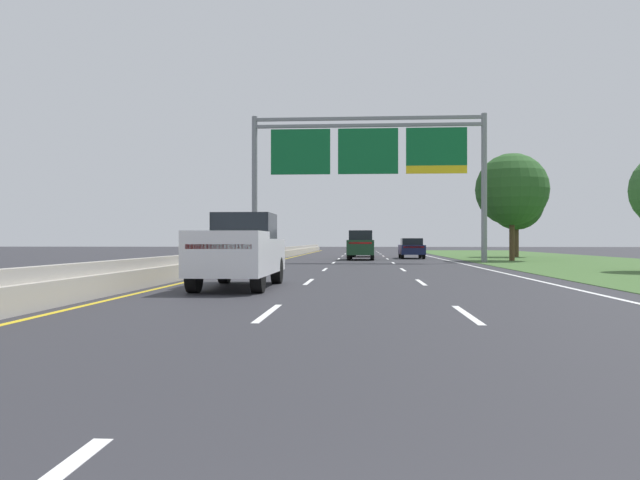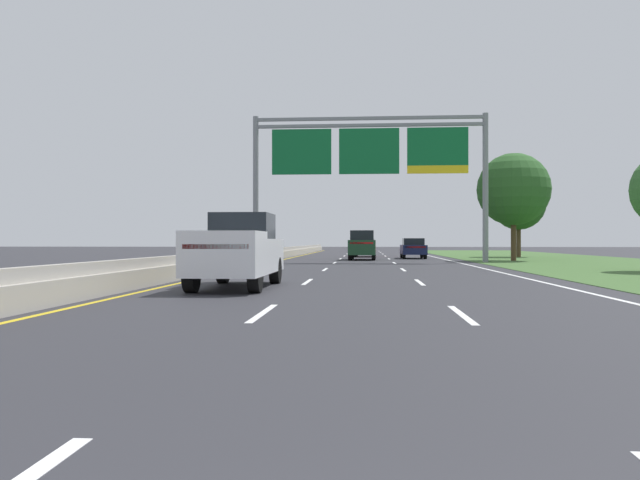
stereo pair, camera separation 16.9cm
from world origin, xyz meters
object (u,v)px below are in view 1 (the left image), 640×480
(car_navy_right_lane_sedan, at_px, (411,248))
(roadside_tree_distant, at_px, (517,203))
(overhead_sign_gantry, at_px, (368,158))
(pickup_truck_white, at_px, (240,251))
(car_red_centre_lane_sedan, at_px, (363,247))
(roadside_tree_far, at_px, (512,190))
(car_darkgreen_centre_lane_suv, at_px, (361,245))

(car_navy_right_lane_sedan, relative_size, roadside_tree_distant, 0.65)
(overhead_sign_gantry, distance_m, pickup_truck_white, 23.07)
(pickup_truck_white, distance_m, car_navy_right_lane_sedan, 31.86)
(pickup_truck_white, bearing_deg, car_navy_right_lane_sedan, -13.57)
(car_navy_right_lane_sedan, height_order, roadside_tree_distant, roadside_tree_distant)
(car_red_centre_lane_sedan, xyz_separation_m, roadside_tree_far, (10.11, -10.61, 4.06))
(car_red_centre_lane_sedan, bearing_deg, pickup_truck_white, 175.59)
(car_darkgreen_centre_lane_suv, relative_size, roadside_tree_distant, 0.70)
(pickup_truck_white, xyz_separation_m, car_red_centre_lane_sedan, (3.68, 35.96, -0.26))
(car_darkgreen_centre_lane_suv, xyz_separation_m, roadside_tree_far, (10.30, -1.94, 3.78))
(pickup_truck_white, height_order, roadside_tree_distant, roadside_tree_distant)
(car_red_centre_lane_sedan, relative_size, roadside_tree_distant, 0.66)
(roadside_tree_distant, bearing_deg, roadside_tree_far, -105.32)
(car_darkgreen_centre_lane_suv, distance_m, roadside_tree_distant, 15.78)
(car_darkgreen_centre_lane_suv, relative_size, car_navy_right_lane_sedan, 1.08)
(overhead_sign_gantry, distance_m, car_navy_right_lane_sedan, 11.27)
(car_darkgreen_centre_lane_suv, bearing_deg, roadside_tree_far, -99.39)
(car_red_centre_lane_sedan, bearing_deg, roadside_tree_far, -134.97)
(pickup_truck_white, distance_m, car_red_centre_lane_sedan, 36.15)
(overhead_sign_gantry, relative_size, pickup_truck_white, 2.79)
(overhead_sign_gantry, bearing_deg, roadside_tree_far, 18.66)
(car_navy_right_lane_sedan, bearing_deg, pickup_truck_white, 166.58)
(overhead_sign_gantry, xyz_separation_m, car_navy_right_lane_sedan, (3.47, 8.96, -5.89))
(car_darkgreen_centre_lane_suv, bearing_deg, roadside_tree_distant, -56.70)
(roadside_tree_far, bearing_deg, roadside_tree_distant, 74.68)
(overhead_sign_gantry, xyz_separation_m, car_red_centre_lane_sedan, (-0.27, 13.94, -5.89))
(pickup_truck_white, bearing_deg, overhead_sign_gantry, -10.26)
(overhead_sign_gantry, distance_m, car_red_centre_lane_sedan, 15.13)
(car_darkgreen_centre_lane_suv, distance_m, car_red_centre_lane_sedan, 8.68)
(roadside_tree_distant, bearing_deg, car_darkgreen_centre_lane_suv, -147.98)
(car_navy_right_lane_sedan, distance_m, car_red_centre_lane_sedan, 6.23)
(pickup_truck_white, bearing_deg, car_darkgreen_centre_lane_suv, -7.40)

